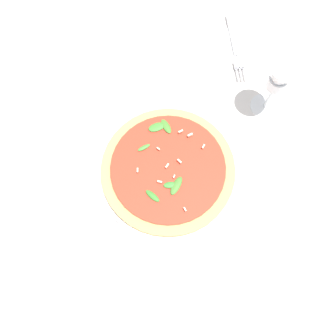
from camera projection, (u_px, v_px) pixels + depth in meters
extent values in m
plane|color=silver|center=(167.00, 185.00, 0.74)|extent=(6.00, 6.00, 0.00)
cylinder|color=white|center=(168.00, 172.00, 0.74)|extent=(0.32, 0.32, 0.01)
cylinder|color=tan|center=(168.00, 169.00, 0.73)|extent=(0.30, 0.30, 0.02)
cylinder|color=#B73823|center=(168.00, 168.00, 0.72)|extent=(0.25, 0.25, 0.01)
ellipsoid|color=#478B37|center=(144.00, 148.00, 0.73)|extent=(0.01, 0.03, 0.01)
ellipsoid|color=#3C8634|center=(168.00, 186.00, 0.70)|extent=(0.02, 0.03, 0.01)
ellipsoid|color=#44812E|center=(166.00, 126.00, 0.74)|extent=(0.04, 0.02, 0.01)
ellipsoid|color=#3A812E|center=(153.00, 196.00, 0.69)|extent=(0.04, 0.03, 0.01)
ellipsoid|color=#418932|center=(157.00, 127.00, 0.74)|extent=(0.02, 0.04, 0.01)
ellipsoid|color=#447B2E|center=(176.00, 186.00, 0.70)|extent=(0.04, 0.05, 0.01)
cube|color=beige|center=(203.00, 146.00, 0.72)|extent=(0.01, 0.01, 0.01)
cube|color=beige|center=(167.00, 166.00, 0.71)|extent=(0.01, 0.01, 0.01)
cube|color=beige|center=(138.00, 170.00, 0.71)|extent=(0.01, 0.01, 0.01)
cube|color=beige|center=(159.00, 181.00, 0.70)|extent=(0.01, 0.01, 0.01)
cube|color=beige|center=(181.00, 131.00, 0.74)|extent=(0.00, 0.01, 0.01)
cube|color=beige|center=(158.00, 149.00, 0.72)|extent=(0.01, 0.01, 0.00)
cube|color=beige|center=(174.00, 175.00, 0.70)|extent=(0.01, 0.01, 0.00)
cube|color=beige|center=(179.00, 161.00, 0.71)|extent=(0.01, 0.01, 0.01)
cube|color=beige|center=(185.00, 209.00, 0.68)|extent=(0.01, 0.00, 0.00)
cube|color=beige|center=(190.00, 135.00, 0.73)|extent=(0.00, 0.01, 0.01)
cylinder|color=white|center=(264.00, 106.00, 0.80)|extent=(0.07, 0.07, 0.00)
cylinder|color=white|center=(269.00, 97.00, 0.77)|extent=(0.01, 0.01, 0.08)
cone|color=white|center=(280.00, 77.00, 0.69)|extent=(0.08, 0.08, 0.08)
cylinder|color=white|center=(277.00, 83.00, 0.71)|extent=(0.04, 0.04, 0.03)
cube|color=white|center=(234.00, 45.00, 0.86)|extent=(0.13, 0.11, 0.01)
cube|color=silver|center=(232.00, 34.00, 0.87)|extent=(0.13, 0.05, 0.00)
cube|color=silver|center=(239.00, 65.00, 0.84)|extent=(0.03, 0.03, 0.00)
cube|color=silver|center=(237.00, 75.00, 0.83)|extent=(0.04, 0.01, 0.00)
cube|color=silver|center=(241.00, 74.00, 0.83)|extent=(0.04, 0.01, 0.00)
cube|color=silver|center=(244.00, 74.00, 0.83)|extent=(0.04, 0.01, 0.00)
cylinder|color=white|center=(54.00, 133.00, 0.78)|extent=(0.18, 0.18, 0.01)
torus|color=white|center=(53.00, 132.00, 0.77)|extent=(0.17, 0.17, 0.01)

